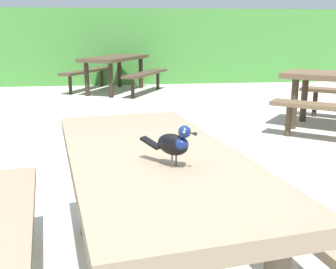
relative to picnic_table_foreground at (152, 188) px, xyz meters
name	(u,v)px	position (x,y,z in m)	size (l,w,h in m)	color
hedge_wall	(112,46)	(-0.19, 8.72, 0.32)	(28.00, 1.41, 1.76)	#428438
picnic_table_foreground	(152,188)	(0.00, 0.00, 0.00)	(1.92, 1.95, 0.74)	#84725B
bird_grackle	(175,143)	(0.07, -0.23, 0.29)	(0.22, 0.22, 0.18)	black
picnic_table_mid_left	(115,65)	(-0.12, 6.94, 0.00)	(2.29, 2.30, 0.74)	#473828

